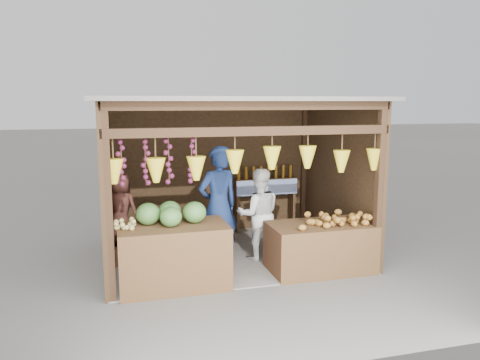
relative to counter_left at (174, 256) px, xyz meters
name	(u,v)px	position (x,y,z in m)	size (l,w,h in m)	color
ground	(230,255)	(1.09, 1.13, -0.45)	(80.00, 80.00, 0.00)	#514F49
stall_structure	(228,159)	(1.05, 1.09, 1.22)	(4.30, 3.30, 2.66)	slate
back_shelf	(265,188)	(2.14, 2.42, 0.43)	(1.25, 0.32, 1.32)	#382314
counter_left	(174,256)	(0.00, 0.00, 0.00)	(1.51, 0.85, 0.89)	#4B3519
counter_right	(320,247)	(2.26, 0.04, -0.07)	(1.58, 0.85, 0.75)	#4B2B19
stool	(123,254)	(-0.68, 1.11, -0.28)	(0.36, 0.36, 0.33)	black
man_standing	(218,206)	(0.81, 0.74, 0.51)	(0.70, 0.46, 1.92)	navy
woman_standing	(259,214)	(1.51, 0.82, 0.31)	(0.74, 0.58, 1.52)	silver
vendor_seated	(121,209)	(-0.68, 1.11, 0.46)	(0.56, 0.37, 1.15)	#4F281F
melon_pile	(171,213)	(-0.02, 0.08, 0.61)	(1.00, 0.50, 0.32)	#1D4E14
tanfruit_pile	(125,224)	(-0.65, -0.01, 0.51)	(0.34, 0.40, 0.13)	tan
mango_pile	(327,217)	(2.35, 0.01, 0.41)	(1.40, 0.64, 0.22)	#BB3E18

